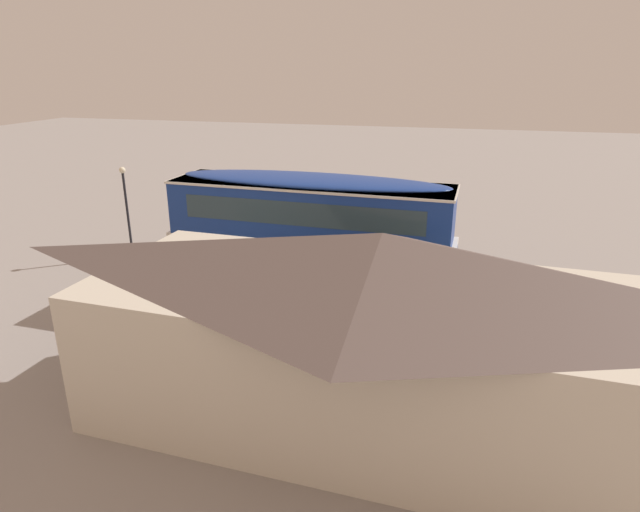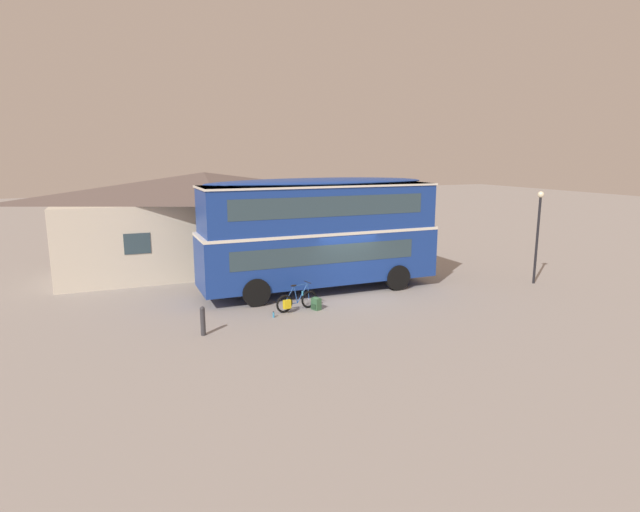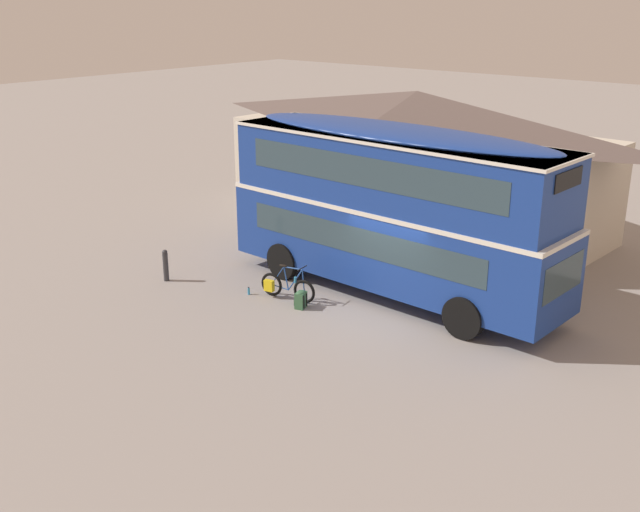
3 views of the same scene
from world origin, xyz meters
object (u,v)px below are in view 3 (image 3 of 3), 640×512
Objects in this scene: backpack_on_ground at (301,299)px; kerb_bollard at (166,265)px; touring_bicycle at (285,287)px; water_bottle_blue_sports at (249,291)px; double_decker_bus at (393,204)px.

backpack_on_ground is 0.51× the size of kerb_bollard.
touring_bicycle reaches higher than water_bottle_blue_sports.
kerb_bollard reaches higher than backpack_on_ground.
backpack_on_ground is at bearing 12.97° from kerb_bollard.
water_bottle_blue_sports is at bearing 16.54° from kerb_bollard.
double_decker_bus is 5.83× the size of touring_bicycle.
kerb_bollard is at bearing -163.46° from water_bottle_blue_sports.
touring_bicycle is at bearing 18.27° from kerb_bollard.
double_decker_bus is 10.50× the size of kerb_bollard.
backpack_on_ground is 1.79m from water_bottle_blue_sports.
water_bottle_blue_sports is at bearing -157.39° from touring_bicycle.
double_decker_bus is 7.02m from kerb_bollard.
double_decker_bus reaches higher than backpack_on_ground.
kerb_bollard is (-3.70, -1.22, 0.13)m from touring_bicycle.
backpack_on_ground is 4.57m from kerb_bollard.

